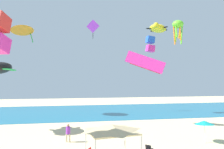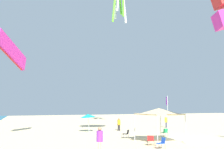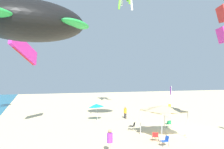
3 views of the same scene
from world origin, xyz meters
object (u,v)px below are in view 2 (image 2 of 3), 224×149
(folding_chair_near_cooler, at_px, (161,142))
(kite_parafoil_magenta, at_px, (12,52))
(person_far_stroller, at_px, (119,123))
(folding_chair_facing_ocean, at_px, (126,133))
(person_near_umbrella, at_px, (100,138))
(folding_chair_right_of_tent, at_px, (165,132))
(beach_umbrella, at_px, (88,116))
(folding_chair_left_of_tent, at_px, (151,140))
(person_by_tent, at_px, (166,121))
(canopy_tent, at_px, (159,112))
(banner_flag, at_px, (167,110))
(cooler_box, at_px, (188,140))

(folding_chair_near_cooler, relative_size, kite_parafoil_magenta, 0.16)
(folding_chair_near_cooler, distance_m, person_far_stroller, 13.05)
(folding_chair_facing_ocean, xyz_separation_m, person_near_umbrella, (-6.74, 4.67, 0.57))
(folding_chair_right_of_tent, relative_size, kite_parafoil_magenta, 0.16)
(beach_umbrella, height_order, folding_chair_left_of_tent, beach_umbrella)
(kite_parafoil_magenta, bearing_deg, person_by_tent, -49.15)
(folding_chair_right_of_tent, bearing_deg, canopy_tent, 54.32)
(folding_chair_near_cooler, relative_size, banner_flag, 0.19)
(folding_chair_facing_ocean, bearing_deg, banner_flag, 163.33)
(folding_chair_facing_ocean, relative_size, banner_flag, 0.19)
(beach_umbrella, distance_m, person_far_stroller, 4.18)
(canopy_tent, bearing_deg, person_by_tent, -33.76)
(beach_umbrella, relative_size, banner_flag, 0.51)
(canopy_tent, xyz_separation_m, person_by_tent, (12.02, -8.03, -1.67))
(beach_umbrella, bearing_deg, folding_chair_facing_ocean, -160.84)
(beach_umbrella, relative_size, cooler_box, 3.19)
(folding_chair_right_of_tent, bearing_deg, kite_parafoil_magenta, -11.28)
(folding_chair_left_of_tent, xyz_separation_m, folding_chair_right_of_tent, (4.64, -4.10, 0.00))
(person_by_tent, height_order, kite_parafoil_magenta, kite_parafoil_magenta)
(folding_chair_right_of_tent, relative_size, person_far_stroller, 0.51)
(cooler_box, relative_size, person_by_tent, 0.42)
(banner_flag, relative_size, person_by_tent, 2.65)
(folding_chair_right_of_tent, bearing_deg, folding_chair_near_cooler, 58.64)
(beach_umbrella, distance_m, kite_parafoil_magenta, 11.36)
(canopy_tent, relative_size, banner_flag, 0.86)
(cooler_box, bearing_deg, folding_chair_facing_ocean, 44.87)
(kite_parafoil_magenta, bearing_deg, cooler_box, -89.76)
(cooler_box, xyz_separation_m, person_far_stroller, (10.83, 2.33, 0.73))
(cooler_box, height_order, person_far_stroller, person_far_stroller)
(folding_chair_left_of_tent, height_order, kite_parafoil_magenta, kite_parafoil_magenta)
(cooler_box, xyz_separation_m, kite_parafoil_magenta, (7.52, 15.06, 8.36))
(banner_flag, distance_m, kite_parafoil_magenta, 19.68)
(folding_chair_facing_ocean, relative_size, cooler_box, 1.17)
(folding_chair_facing_ocean, xyz_separation_m, folding_chair_right_of_tent, (-0.11, -4.25, 0.00))
(cooler_box, distance_m, person_by_tent, 13.92)
(cooler_box, height_order, banner_flag, banner_flag)
(folding_chair_near_cooler, height_order, person_near_umbrella, person_near_umbrella)
(folding_chair_facing_ocean, xyz_separation_m, folding_chair_left_of_tent, (-4.75, -0.15, 0.00))
(beach_umbrella, xyz_separation_m, kite_parafoil_magenta, (-3.17, 8.67, 6.62))
(banner_flag, bearing_deg, person_far_stroller, 73.26)
(cooler_box, relative_size, person_far_stroller, 0.44)
(canopy_tent, distance_m, beach_umbrella, 10.79)
(cooler_box, xyz_separation_m, person_by_tent, (12.71, -5.64, 0.77))
(folding_chair_near_cooler, bearing_deg, person_near_umbrella, -86.55)
(folding_chair_near_cooler, distance_m, person_by_tent, 17.62)
(folding_chair_left_of_tent, distance_m, cooler_box, 4.01)
(folding_chair_right_of_tent, bearing_deg, cooler_box, 89.60)
(beach_umbrella, bearing_deg, canopy_tent, -158.23)
(folding_chair_left_of_tent, height_order, folding_chair_near_cooler, same)
(folding_chair_left_of_tent, distance_m, person_far_stroller, 11.58)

